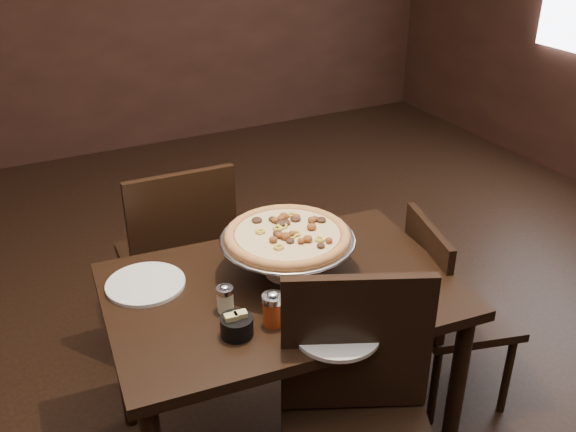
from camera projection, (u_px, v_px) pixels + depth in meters
name	position (u px, v px, depth m)	size (l,w,h in m)	color
room	(324.00, 96.00, 1.85)	(6.04, 7.04, 2.84)	black
dining_table	(282.00, 309.00, 2.22)	(1.23, 0.88, 0.73)	black
pizza_stand	(287.00, 236.00, 2.17)	(0.46, 0.46, 0.19)	silver
parmesan_shaker	(225.00, 299.00, 2.03)	(0.06, 0.06, 0.10)	beige
pepper_flake_shaker	(273.00, 309.00, 1.97)	(0.07, 0.07, 0.12)	maroon
packet_caddy	(237.00, 325.00, 1.93)	(0.10, 0.10, 0.08)	black
napkin_stack	(408.00, 310.00, 2.04)	(0.13, 0.13, 0.01)	white
plate_left	(146.00, 284.00, 2.18)	(0.27, 0.27, 0.01)	silver
plate_near	(337.00, 333.00, 1.94)	(0.27, 0.27, 0.01)	silver
serving_spatula	(321.00, 254.00, 2.07)	(0.16, 0.16, 0.02)	silver
chair_far	(178.00, 255.00, 2.77)	(0.46, 0.46, 0.95)	black
chair_near	(359.00, 426.00, 1.89)	(0.60, 0.60, 0.97)	black
chair_side	(446.00, 305.00, 2.55)	(0.47, 0.47, 0.83)	black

